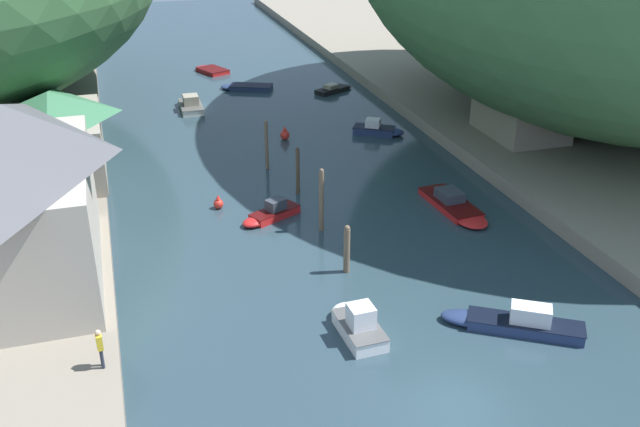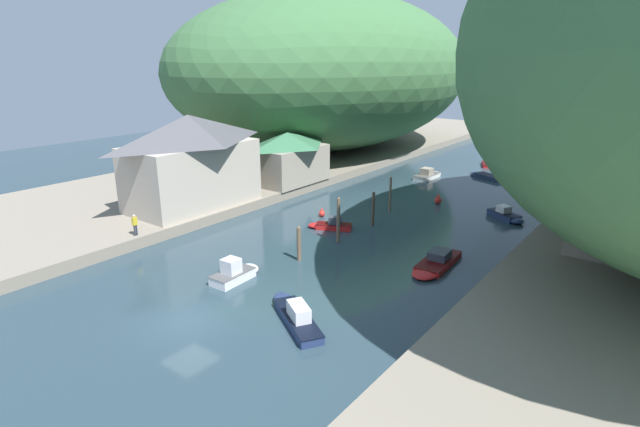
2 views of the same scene
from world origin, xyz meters
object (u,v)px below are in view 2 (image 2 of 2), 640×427
at_px(boat_cabin_cruiser, 295,314).
at_px(boat_far_right_bank, 490,164).
at_px(boat_near_quay, 486,176).
at_px(channel_buoy_far, 322,213).
at_px(boat_mid_channel, 436,263).
at_px(channel_buoy_near, 438,200).
at_px(boat_red_skiff, 330,225).
at_px(boat_navy_launch, 429,175).
at_px(boat_small_dinghy, 236,273).
at_px(boat_open_rowboat, 546,190).
at_px(boat_yellow_tender, 507,216).
at_px(waterfront_building, 191,160).
at_px(boathouse_shed, 288,157).
at_px(right_bank_cottage, 612,211).
at_px(person_on_quay, 135,223).

bearing_deg(boat_cabin_cruiser, boat_far_right_bank, 38.52).
bearing_deg(boat_near_quay, channel_buoy_far, -171.62).
height_order(boat_mid_channel, channel_buoy_near, channel_buoy_near).
xyz_separation_m(boat_red_skiff, boat_navy_launch, (-1.54, 22.50, 0.05)).
distance_m(boat_far_right_bank, boat_small_dinghy, 45.98).
bearing_deg(boat_red_skiff, boat_navy_launch, -22.59).
xyz_separation_m(boat_open_rowboat, channel_buoy_far, (-14.22, -21.49, 0.10)).
bearing_deg(boat_far_right_bank, boat_yellow_tender, -91.01).
distance_m(waterfront_building, boat_cabin_cruiser, 22.59).
distance_m(boat_far_right_bank, boat_navy_launch, 12.07).
relative_size(boathouse_shed, boat_red_skiff, 2.28).
height_order(boat_yellow_tender, boat_open_rowboat, boat_yellow_tender).
relative_size(boat_far_right_bank, boat_small_dinghy, 1.17).
height_order(boat_navy_launch, boat_small_dinghy, boat_small_dinghy).
bearing_deg(waterfront_building, right_bank_cottage, 18.46).
distance_m(channel_buoy_near, person_on_quay, 28.66).
bearing_deg(channel_buoy_far, boat_small_dinghy, -75.69).
xyz_separation_m(boat_far_right_bank, boat_mid_channel, (8.76, -36.06, 0.11)).
xyz_separation_m(boathouse_shed, boat_mid_channel, (22.15, -9.84, -3.42)).
distance_m(boathouse_shed, right_bank_cottage, 31.42).
xyz_separation_m(boat_far_right_bank, boat_red_skiff, (-1.94, -34.05, 0.14)).
xyz_separation_m(boat_far_right_bank, boat_cabin_cruiser, (5.65, -47.74, 0.20)).
height_order(boat_navy_launch, channel_buoy_near, boat_navy_launch).
height_order(boat_near_quay, person_on_quay, person_on_quay).
distance_m(boat_yellow_tender, boat_open_rowboat, 11.99).
relative_size(boathouse_shed, boat_navy_launch, 1.80).
xyz_separation_m(boathouse_shed, boat_open_rowboat, (23.08, 15.96, -3.47)).
bearing_deg(boat_mid_channel, boat_near_quay, -80.30).
bearing_deg(boat_small_dinghy, person_on_quay, -179.68).
xyz_separation_m(right_bank_cottage, person_on_quay, (-29.43, -18.86, -1.85)).
distance_m(boathouse_shed, boat_yellow_tender, 23.30).
bearing_deg(boat_near_quay, boat_mid_channel, -143.47).
bearing_deg(boat_near_quay, channel_buoy_near, -155.94).
xyz_separation_m(boat_mid_channel, boat_small_dinghy, (-9.66, -9.91, 0.18)).
bearing_deg(boat_cabin_cruiser, boat_yellow_tender, 23.58).
relative_size(boat_mid_channel, person_on_quay, 3.54).
bearing_deg(boat_small_dinghy, waterfront_building, 148.26).
distance_m(boat_yellow_tender, person_on_quay, 31.95).
bearing_deg(boat_yellow_tender, boat_small_dinghy, 7.24).
bearing_deg(waterfront_building, boat_cabin_cruiser, -24.96).
distance_m(boat_far_right_bank, channel_buoy_far, 32.07).
xyz_separation_m(boat_small_dinghy, boat_yellow_tender, (10.22, 23.73, -0.11)).
bearing_deg(boat_far_right_bank, boat_navy_launch, -130.51).
xyz_separation_m(boathouse_shed, channel_buoy_near, (15.60, 4.91, -3.31)).
height_order(boat_navy_launch, person_on_quay, person_on_quay).
bearing_deg(boat_near_quay, boat_open_rowboat, -87.99).
xyz_separation_m(right_bank_cottage, channel_buoy_near, (-15.79, 6.31, -3.34)).
distance_m(waterfront_building, boathouse_shed, 12.34).
distance_m(right_bank_cottage, person_on_quay, 35.00).
bearing_deg(channel_buoy_near, boat_open_rowboat, 55.89).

